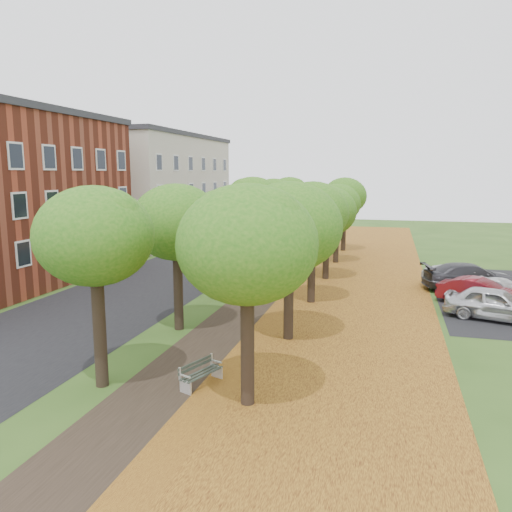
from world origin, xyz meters
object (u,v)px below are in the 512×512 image
Objects in this scene: bench at (201,373)px; car_red at (480,292)px; car_grey at (470,277)px; car_white at (470,277)px; car_silver at (495,304)px.

bench is 0.41× the size of car_red.
car_red is 0.77× the size of car_grey.
car_grey is 0.22m from car_white.
car_grey reaches higher than car_red.
car_red is 3.36m from car_grey.
car_white reaches higher than bench.
car_silver reaches higher than car_red.
car_grey is (-0.23, 5.94, 0.02)m from car_silver.
car_silver is at bearing -151.34° from car_red.
car_grey is at bearing -11.24° from bench.
bench is 0.31× the size of car_grey.
bench is 19.28m from car_white.
car_grey is at bearing 19.82° from car_silver.
car_silver is 0.83× the size of car_grey.
car_white is (0.00, 0.22, -0.05)m from car_grey.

